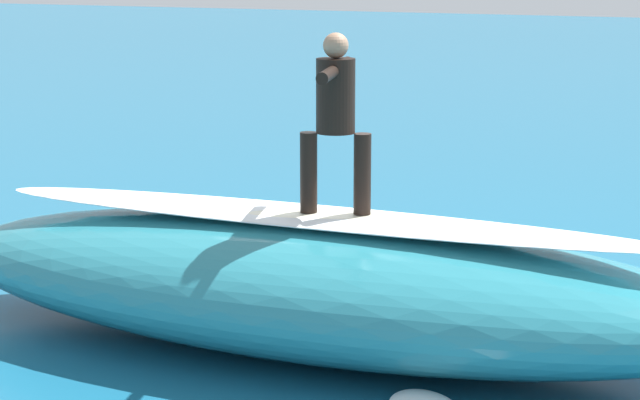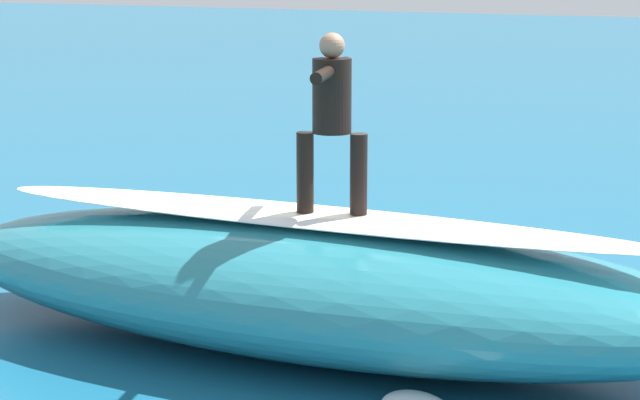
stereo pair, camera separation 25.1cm
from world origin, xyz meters
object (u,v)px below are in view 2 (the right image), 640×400
Objects in this scene: surfer_riding at (332,109)px; surfer_paddling at (319,246)px; surfboard_paddling at (311,258)px; surfboard_riding at (332,218)px.

surfer_riding is 1.02× the size of surfer_paddling.
surfer_paddling is (1.51, -2.73, -2.08)m from surfer_riding.
surfboard_paddling is 1.28× the size of surfer_paddling.
surfboard_paddling is (1.63, -2.76, -1.24)m from surfboard_riding.
surfboard_riding is 3.43m from surfboard_paddling.
surfer_riding is at bearing -16.30° from surfboard_riding.
surfer_paddling is at bearing -180.00° from surfboard_paddling.
surfboard_riding is 3.30m from surfer_paddling.
surfer_riding is (0.00, 0.00, 1.01)m from surfboard_riding.
surfer_paddling reaches higher than surfboard_paddling.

